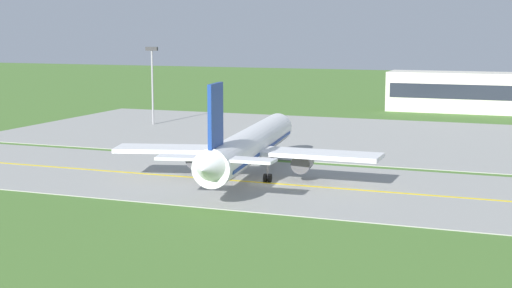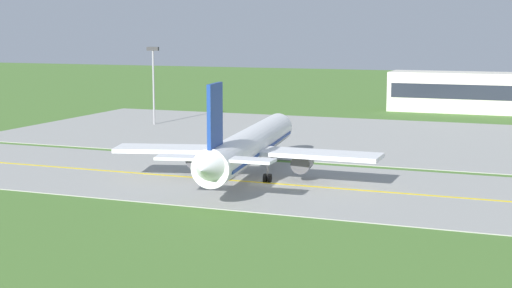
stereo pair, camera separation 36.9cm
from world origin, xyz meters
TOP-DOWN VIEW (x-y plane):
  - ground_plane at (0.00, 0.00)m, footprint 500.00×500.00m
  - taxiway_strip at (0.00, 0.00)m, footprint 240.00×28.00m
  - apron_pad at (10.00, 42.00)m, footprint 140.00×52.00m
  - taxiway_centreline at (0.00, 0.00)m, footprint 220.00×0.60m
  - airplane_lead at (-3.05, 1.73)m, footprint 32.22×39.62m
  - terminal_building at (21.24, 89.08)m, footprint 48.59×9.82m
  - apron_light_mast at (-39.43, 44.74)m, footprint 2.40×0.50m

SIDE VIEW (x-z plane):
  - ground_plane at x=0.00m, z-range 0.00..0.00m
  - taxiway_strip at x=0.00m, z-range 0.00..0.10m
  - apron_pad at x=10.00m, z-range 0.00..0.10m
  - taxiway_centreline at x=0.00m, z-range 0.10..0.11m
  - airplane_lead at x=-3.05m, z-range -2.22..10.48m
  - terminal_building at x=21.24m, z-range -0.58..9.28m
  - apron_light_mast at x=-39.43m, z-range 1.98..16.68m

